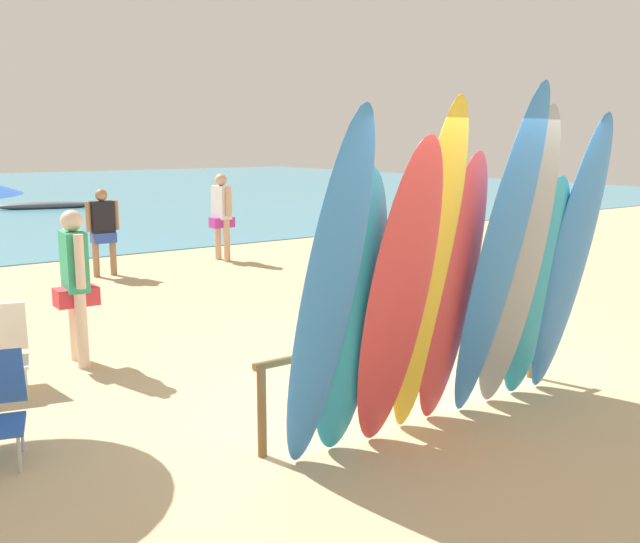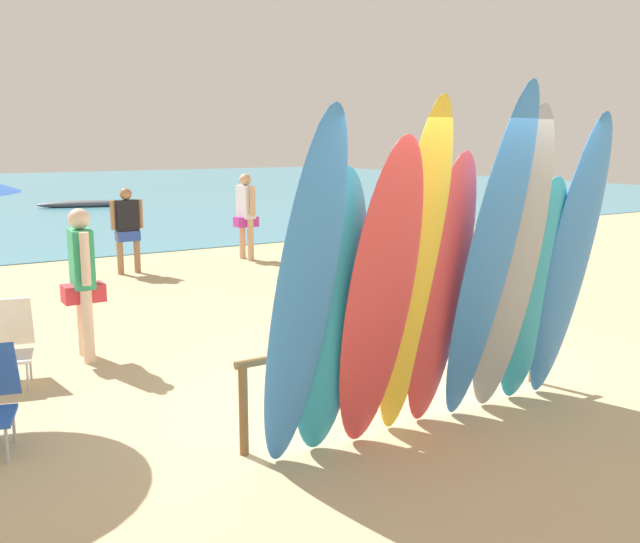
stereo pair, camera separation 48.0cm
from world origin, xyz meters
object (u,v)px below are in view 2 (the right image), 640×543
(surfboard_grey_6, at_px, (511,266))
(surfboard_blue_8, at_px, (569,262))
(beachgoer_strolling, at_px, (127,225))
(surfboard_yellow_3, at_px, (415,274))
(surfboard_blue_5, at_px, (489,261))
(surfboard_blue_0, at_px, (304,299))
(surfboard_red_4, at_px, (441,294))
(surfboard_teal_7, at_px, (533,293))
(distant_boat, at_px, (86,204))
(beachgoer_near_rack, at_px, (82,273))
(surfboard_red_2, at_px, (380,301))
(surfboard_rack, at_px, (408,349))
(beach_chair_blue, at_px, (5,339))
(surfboard_teal_1, at_px, (330,317))
(beachgoer_by_water, at_px, (246,210))

(surfboard_grey_6, distance_m, surfboard_blue_8, 0.67)
(surfboard_grey_6, bearing_deg, beachgoer_strolling, 100.81)
(surfboard_yellow_3, xyz_separation_m, surfboard_blue_5, (0.66, -0.12, 0.06))
(surfboard_blue_0, distance_m, surfboard_red_4, 1.40)
(surfboard_red_4, bearing_deg, surfboard_teal_7, -4.93)
(beachgoer_strolling, relative_size, distant_boat, 0.46)
(surfboard_grey_6, bearing_deg, beachgoer_near_rack, 132.36)
(surfboard_red_2, relative_size, surfboard_red_4, 1.06)
(surfboard_rack, distance_m, surfboard_blue_5, 1.04)
(surfboard_red_2, distance_m, beach_chair_blue, 3.94)
(surfboard_rack, relative_size, distant_boat, 0.98)
(surfboard_yellow_3, xyz_separation_m, distant_boat, (2.71, 21.45, -1.22))
(surfboard_grey_6, height_order, beachgoer_strolling, surfboard_grey_6)
(surfboard_red_4, relative_size, surfboard_blue_8, 0.87)
(surfboard_yellow_3, height_order, surfboard_blue_5, surfboard_blue_5)
(surfboard_red_2, bearing_deg, surfboard_yellow_3, 15.44)
(surfboard_blue_0, relative_size, distant_boat, 0.80)
(surfboard_yellow_3, height_order, beach_chair_blue, surfboard_yellow_3)
(surfboard_yellow_3, relative_size, beachgoer_strolling, 1.79)
(surfboard_red_2, height_order, surfboard_grey_6, surfboard_grey_6)
(surfboard_red_4, bearing_deg, surfboard_rack, 87.40)
(surfboard_blue_0, bearing_deg, surfboard_red_2, -3.36)
(surfboard_grey_6, height_order, surfboard_blue_8, surfboard_grey_6)
(surfboard_teal_1, bearing_deg, surfboard_red_2, -17.84)
(surfboard_rack, bearing_deg, surfboard_red_2, -142.89)
(surfboard_teal_1, height_order, surfboard_grey_6, surfboard_grey_6)
(surfboard_red_2, bearing_deg, surfboard_grey_6, 4.15)
(surfboard_red_2, bearing_deg, surfboard_rack, 38.83)
(surfboard_teal_1, height_order, distant_boat, surfboard_teal_1)
(surfboard_yellow_3, height_order, beachgoer_strolling, surfboard_yellow_3)
(surfboard_grey_6, bearing_deg, surfboard_rack, 150.64)
(surfboard_rack, bearing_deg, beachgoer_strolling, 90.59)
(surfboard_rack, height_order, beachgoer_strolling, beachgoer_strolling)
(surfboard_rack, relative_size, surfboard_teal_7, 1.55)
(surfboard_teal_1, bearing_deg, surfboard_red_4, 3.17)
(surfboard_blue_0, xyz_separation_m, beachgoer_strolling, (1.29, 8.35, -0.42))
(surfboard_yellow_3, relative_size, surfboard_teal_7, 1.30)
(beachgoer_strolling, bearing_deg, beachgoer_near_rack, -111.67)
(surfboard_grey_6, bearing_deg, surfboard_blue_8, 2.62)
(beach_chair_blue, bearing_deg, surfboard_yellow_3, -37.78)
(beachgoer_by_water, bearing_deg, surfboard_teal_1, 155.33)
(surfboard_teal_1, xyz_separation_m, beach_chair_blue, (-1.76, 3.12, -0.66))
(beach_chair_blue, bearing_deg, surfboard_red_4, -33.86)
(surfboard_teal_1, relative_size, surfboard_grey_6, 0.83)
(surfboard_blue_5, xyz_separation_m, distant_boat, (2.05, 21.57, -1.28))
(surfboard_teal_1, distance_m, surfboard_red_2, 0.39)
(surfboard_blue_5, bearing_deg, distant_boat, 82.53)
(surfboard_rack, xyz_separation_m, beachgoer_by_water, (2.36, 8.05, 0.39))
(surfboard_teal_7, relative_size, beachgoer_near_rack, 1.28)
(beachgoer_strolling, height_order, beach_chair_blue, beachgoer_strolling)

